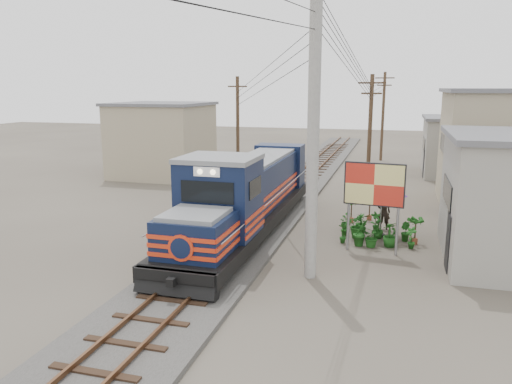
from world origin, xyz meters
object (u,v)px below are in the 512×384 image
(locomotive, at_px, (247,197))
(market_umbrella, at_px, (382,189))
(vendor, at_px, (384,212))
(billboard, at_px, (374,187))

(locomotive, distance_m, market_umbrella, 5.73)
(vendor, bearing_deg, billboard, 80.89)
(locomotive, xyz_separation_m, market_umbrella, (5.59, 1.18, 0.43))
(market_umbrella, bearing_deg, billboard, -96.13)
(billboard, bearing_deg, market_umbrella, 90.56)
(billboard, relative_size, market_umbrella, 1.49)
(locomotive, bearing_deg, vendor, 22.38)
(locomotive, distance_m, vendor, 6.22)
(market_umbrella, bearing_deg, vendor, 85.14)
(locomotive, height_order, vendor, locomotive)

